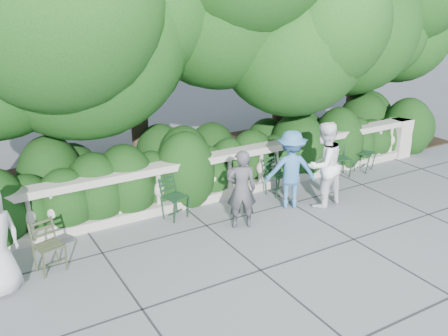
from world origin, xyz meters
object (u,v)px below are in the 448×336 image
chair_e (368,172)px  chair_f (342,178)px  person_casual_man (324,165)px  chair_weathered (56,274)px  person_older_blue (291,169)px  person_woman_grey (241,189)px  chair_d (282,196)px  chair_c (181,220)px

chair_e → chair_f: bearing=159.6°
chair_f → person_casual_man: bearing=-134.8°
chair_e → chair_weathered: same height
chair_f → chair_e: bearing=14.4°
person_casual_man → person_older_blue: size_ratio=1.10×
person_woman_grey → chair_weathered: bearing=21.9°
chair_d → person_casual_man: (0.43, -0.76, 0.88)m
chair_e → person_casual_man: (-2.27, -0.89, 0.88)m
chair_f → chair_weathered: size_ratio=1.00×
person_woman_grey → person_older_blue: 1.36m
chair_weathered → person_woman_grey: (3.37, -0.08, 0.75)m
chair_c → chair_d: 2.36m
chair_d → chair_weathered: size_ratio=1.00×
chair_weathered → person_casual_man: 5.38m
chair_weathered → person_older_blue: bearing=-10.4°
person_older_blue → chair_f: bearing=-140.2°
chair_d → person_casual_man: 1.23m
chair_c → chair_weathered: same height
person_older_blue → chair_c: bearing=9.7°
chair_c → chair_f: size_ratio=1.00×
person_older_blue → chair_d: bearing=-87.0°
person_casual_man → chair_e: bearing=-166.1°
chair_d → chair_weathered: 4.92m
chair_e → person_older_blue: person_older_blue is taller
chair_f → person_casual_man: person_casual_man is taller
chair_f → person_casual_man: (-1.41, -0.88, 0.88)m
chair_e → person_woman_grey: size_ratio=0.56×
chair_c → chair_e: bearing=-18.0°
chair_weathered → person_casual_man: (5.31, -0.09, 0.88)m
chair_e → chair_weathered: 7.62m
chair_d → chair_e: 2.70m
chair_e → person_casual_man: size_ratio=0.48×
chair_d → person_woman_grey: 1.84m
chair_c → chair_f: bearing=-18.0°
person_casual_man → chair_c: bearing=-23.8°
chair_d → person_woman_grey: bearing=-167.5°
chair_e → chair_f: (-0.86, -0.01, 0.00)m
person_casual_man → chair_f: bearing=-155.7°
person_woman_grey → person_casual_man: person_casual_man is taller
chair_weathered → person_woman_grey: 3.46m
chair_e → chair_f: 0.86m
chair_d → person_woman_grey: size_ratio=0.56×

